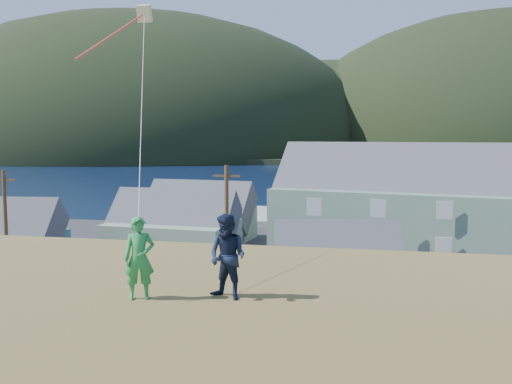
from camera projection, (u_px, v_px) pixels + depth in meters
The scene contains 15 objects.
ground at pixel (268, 331), 31.10m from camera, with size 900.00×900.00×0.00m, color #0A1638.
grass_strip at pixel (261, 343), 29.15m from camera, with size 110.00×8.00×0.10m, color #4C3D19.
waterfront_lot at pixel (305, 262), 47.67m from camera, with size 72.00×36.00×0.12m, color #28282B.
wharf at pixel (279, 217), 71.25m from camera, with size 26.00×14.00×0.90m, color gray.
far_shore at pixel (364, 151), 352.66m from camera, with size 900.00×320.00×2.00m, color black.
far_hills at pixel (432, 152), 296.10m from camera, with size 760.00×265.00×143.00m.
lodge at pixel (475, 207), 47.71m from camera, with size 35.50×16.59×12.05m.
shed_palegreen_near at pixel (172, 232), 46.25m from camera, with size 10.77×7.26×7.52m.
shed_white at pixel (337, 266), 35.84m from camera, with size 8.60×6.34×6.31m.
shed_palegreen_far at pixel (199, 213), 57.69m from camera, with size 11.54×7.42×7.34m.
utility_poles at pixel (248, 242), 32.40m from camera, with size 30.49×0.24×9.52m.
parked_cars at pixel (226, 239), 53.96m from camera, with size 21.91×11.60×1.58m.
kite_flyer_green at pixel (139, 258), 11.89m from camera, with size 0.63×0.42×1.74m, color #268D40.
kite_flyer_navy at pixel (228, 257), 11.91m from camera, with size 0.87×0.68×1.79m, color #131D34.
kite_rig at pixel (139, 19), 18.82m from camera, with size 2.07×3.98×9.87m.
Camera 1 is at (5.43, -29.71, 10.62)m, focal length 40.00 mm.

